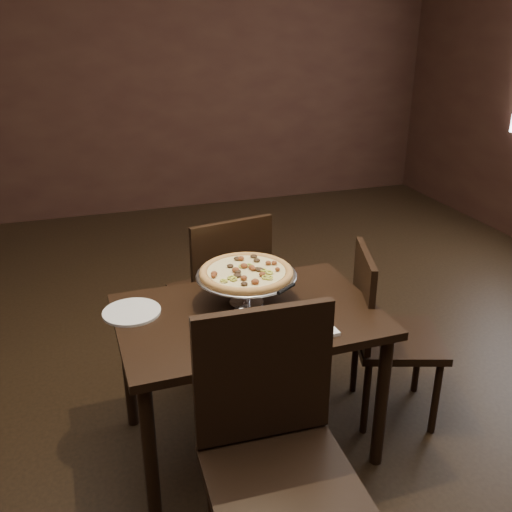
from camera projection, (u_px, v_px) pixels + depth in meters
name	position (u px, v px, depth m)	size (l,w,h in m)	color
room	(260.00, 133.00, 2.21)	(6.04, 7.04, 2.84)	black
dining_table	(249.00, 331.00, 2.42)	(1.09, 0.74, 0.68)	black
pizza_stand	(246.00, 273.00, 2.40)	(0.43, 0.43, 0.18)	silver
parmesan_shaker	(246.00, 325.00, 2.19)	(0.06, 0.06, 0.10)	#F8EAC0
pepper_flake_shaker	(242.00, 318.00, 2.24)	(0.06, 0.06, 0.10)	#95290D
packet_caddy	(209.00, 325.00, 2.22)	(0.09, 0.09, 0.07)	black
napkin_stack	(316.00, 329.00, 2.24)	(0.14, 0.14, 0.02)	white
plate_left	(132.00, 312.00, 2.37)	(0.24, 0.24, 0.01)	silver
plate_near	(293.00, 339.00, 2.17)	(0.27, 0.27, 0.01)	silver
serving_spatula	(286.00, 289.00, 2.27)	(0.14, 0.14, 0.02)	silver
chair_far	(223.00, 290.00, 2.97)	(0.50, 0.50, 0.92)	black
chair_near	(275.00, 452.00, 1.81)	(0.48, 0.48, 0.99)	black
chair_side	(384.00, 329.00, 2.67)	(0.50, 0.50, 0.85)	black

